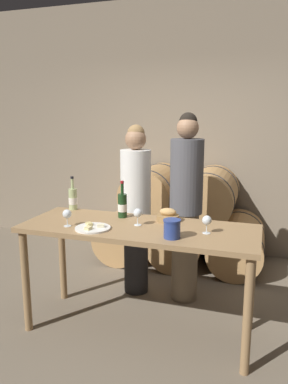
{
  "coord_description": "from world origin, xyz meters",
  "views": [
    {
      "loc": [
        0.93,
        -2.71,
        1.79
      ],
      "look_at": [
        0.0,
        0.14,
        1.16
      ],
      "focal_mm": 35.0,
      "sensor_mm": 36.0,
      "label": 1
    }
  ],
  "objects": [
    {
      "name": "wine_glass_center",
      "position": [
        0.54,
        -0.02,
        1.01
      ],
      "size": [
        0.07,
        0.07,
        0.14
      ],
      "color": "white",
      "rests_on": "tasting_table"
    },
    {
      "name": "cheese_plate",
      "position": [
        -0.31,
        -0.18,
        0.92
      ],
      "size": [
        0.28,
        0.28,
        0.04
      ],
      "color": "white",
      "rests_on": "tasting_table"
    },
    {
      "name": "blue_crock",
      "position": [
        0.32,
        -0.2,
        0.98
      ],
      "size": [
        0.13,
        0.13,
        0.14
      ],
      "color": "navy",
      "rests_on": "tasting_table"
    },
    {
      "name": "wine_bottle_white",
      "position": [
        -0.75,
        0.31,
        1.01
      ],
      "size": [
        0.08,
        0.08,
        0.31
      ],
      "color": "#ADBC7F",
      "rests_on": "tasting_table"
    },
    {
      "name": "stone_wall_back",
      "position": [
        0.0,
        2.13,
        1.6
      ],
      "size": [
        10.0,
        0.12,
        3.2
      ],
      "color": "gray",
      "rests_on": "ground_plane"
    },
    {
      "name": "ground_plane",
      "position": [
        0.0,
        0.0,
        0.0
      ],
      "size": [
        10.0,
        10.0,
        0.0
      ],
      "primitive_type": "plane",
      "color": "#726654"
    },
    {
      "name": "wine_glass_left",
      "position": [
        -0.01,
        0.02,
        1.01
      ],
      "size": [
        0.07,
        0.07,
        0.14
      ],
      "color": "white",
      "rests_on": "tasting_table"
    },
    {
      "name": "wine_glass_far_left",
      "position": [
        -0.54,
        -0.18,
        1.01
      ],
      "size": [
        0.07,
        0.07,
        0.14
      ],
      "color": "white",
      "rests_on": "tasting_table"
    },
    {
      "name": "bread_basket",
      "position": [
        0.19,
        0.21,
        0.95
      ],
      "size": [
        0.19,
        0.19,
        0.11
      ],
      "color": "olive",
      "rests_on": "tasting_table"
    },
    {
      "name": "person_left",
      "position": [
        -0.25,
        0.66,
        0.88
      ],
      "size": [
        0.3,
        0.3,
        1.69
      ],
      "color": "#232326",
      "rests_on": "ground_plane"
    },
    {
      "name": "person_right",
      "position": [
        0.25,
        0.66,
        0.94
      ],
      "size": [
        0.31,
        0.31,
        1.8
      ],
      "color": "#756651",
      "rests_on": "ground_plane"
    },
    {
      "name": "barrel_stack",
      "position": [
        -0.0,
        1.56,
        0.53
      ],
      "size": [
        1.98,
        0.9,
        1.17
      ],
      "color": "tan",
      "rests_on": "ground_plane"
    },
    {
      "name": "tasting_table",
      "position": [
        0.0,
        0.0,
        0.79
      ],
      "size": [
        1.89,
        0.71,
        0.91
      ],
      "color": "#99754C",
      "rests_on": "ground_plane"
    },
    {
      "name": "wine_bottle_red",
      "position": [
        -0.22,
        0.2,
        1.02
      ],
      "size": [
        0.08,
        0.08,
        0.32
      ],
      "color": "#193819",
      "rests_on": "tasting_table"
    }
  ]
}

